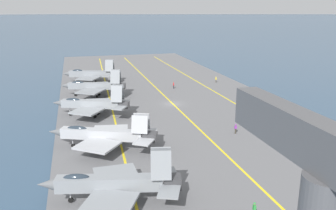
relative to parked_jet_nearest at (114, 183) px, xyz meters
name	(u,v)px	position (x,y,z in m)	size (l,w,h in m)	color
ground_plane	(173,105)	(38.39, -17.50, -2.70)	(2000.00, 2000.00, 0.00)	#334C66
carrier_deck	(173,105)	(38.39, -17.50, -2.50)	(171.31, 49.67, 0.40)	slate
deck_stripe_foul_line	(229,100)	(38.39, -31.16, -2.30)	(154.18, 0.36, 0.01)	yellow
deck_stripe_centerline	(173,104)	(38.39, -17.50, -2.30)	(154.18, 0.36, 0.01)	yellow
deck_stripe_edge_line	(112,108)	(38.39, -3.84, -2.30)	(154.18, 0.36, 0.01)	yellow
parked_jet_nearest	(114,183)	(0.00, 0.00, 0.00)	(11.82, 15.95, 6.27)	gray
parked_jet_second	(105,134)	(15.64, -0.40, 0.08)	(12.30, 16.96, 5.84)	#A8AAAF
parked_jet_third	(93,104)	(33.34, 0.35, 0.25)	(12.42, 15.60, 6.50)	gray
parked_jet_fourth	(95,86)	(49.69, -1.05, 0.34)	(13.55, 15.94, 6.64)	gray
parked_jet_fifth	(91,74)	(65.58, -1.14, 0.43)	(12.93, 15.89, 6.78)	gray
crew_red_vest	(174,85)	(53.08, -21.85, -1.36)	(0.45, 0.38, 1.72)	#232328
crew_white_vest	(308,135)	(10.81, -32.68, -1.29)	(0.39, 0.45, 1.84)	#232328
crew_purple_vest	(236,128)	(16.85, -22.74, -1.33)	(0.29, 0.40, 1.76)	#383328
crew_green_vest	(254,209)	(-6.81, -13.71, -1.37)	(0.41, 0.31, 1.70)	#232328
crew_yellow_vest	(216,79)	(57.38, -35.69, -1.33)	(0.42, 0.33, 1.77)	#4C473D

